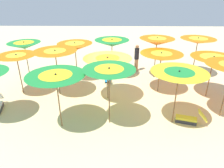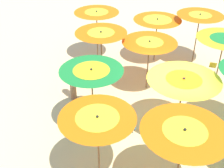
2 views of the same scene
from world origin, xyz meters
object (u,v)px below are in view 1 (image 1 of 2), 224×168
at_px(beach_umbrella_1, 157,42).
at_px(beach_umbrella_12, 109,73).
at_px(beach_umbrella_6, 161,57).
at_px(beach_ball, 128,69).
at_px(beach_umbrella_7, 108,62).
at_px(beach_umbrella_9, 17,58).
at_px(beach_umbrella_2, 112,43).
at_px(beach_umbrella_3, 75,47).
at_px(lounger_1, 189,118).
at_px(beach_umbrella_4, 24,46).
at_px(lounger_0, 108,78).
at_px(beach_umbrella_8, 55,54).
at_px(beach_umbrella_13, 56,80).
at_px(beach_umbrella_5, 213,60).
at_px(beach_umbrella_0, 198,41).
at_px(beach_umbrella_11, 179,77).
at_px(beachgoer_0, 137,57).

height_order(beach_umbrella_1, beach_umbrella_12, beach_umbrella_1).
relative_size(beach_umbrella_6, beach_ball, 8.17).
bearing_deg(beach_umbrella_7, beach_umbrella_12, 93.76).
bearing_deg(beach_umbrella_12, beach_umbrella_9, -28.96).
distance_m(beach_umbrella_1, beach_umbrella_2, 2.61).
bearing_deg(beach_umbrella_12, beach_umbrella_3, -65.34).
bearing_deg(lounger_1, beach_umbrella_6, -58.47).
xyz_separation_m(beach_umbrella_4, lounger_0, (-4.96, 0.75, -1.75)).
bearing_deg(beach_umbrella_12, beach_umbrella_2, -90.26).
bearing_deg(beach_umbrella_2, beach_umbrella_4, 0.23).
height_order(beach_umbrella_8, beach_umbrella_13, beach_umbrella_8).
bearing_deg(beach_umbrella_9, lounger_1, 162.34).
height_order(beach_umbrella_5, beach_umbrella_13, beach_umbrella_13).
height_order(beach_umbrella_0, beach_umbrella_2, beach_umbrella_0).
height_order(beach_umbrella_2, beach_umbrella_5, beach_umbrella_2).
relative_size(beach_umbrella_3, beach_umbrella_4, 1.03).
bearing_deg(beach_umbrella_7, lounger_0, -87.60).
bearing_deg(beach_umbrella_6, beach_umbrella_8, 4.81).
xyz_separation_m(beach_umbrella_11, beachgoer_0, (1.01, -5.80, -1.14)).
distance_m(beach_umbrella_0, beach_umbrella_9, 10.12).
distance_m(beach_umbrella_5, beach_umbrella_13, 7.38).
distance_m(beach_umbrella_3, beach_ball, 3.89).
xyz_separation_m(beach_umbrella_6, beach_ball, (1.43, -2.84, -1.79)).
relative_size(lounger_0, lounger_1, 0.95).
relative_size(beach_umbrella_3, beach_umbrella_8, 0.93).
height_order(beach_umbrella_2, beach_umbrella_9, beach_umbrella_2).
bearing_deg(beach_ball, beach_umbrella_5, 138.72).
xyz_separation_m(beach_umbrella_1, beach_umbrella_12, (2.63, 4.81, -0.01)).
distance_m(beach_umbrella_6, beach_umbrella_9, 7.20).
height_order(beach_umbrella_1, beach_umbrella_5, beach_umbrella_1).
bearing_deg(beach_umbrella_1, beachgoer_0, -46.55).
xyz_separation_m(beach_umbrella_2, beach_umbrella_8, (2.70, 2.44, 0.07)).
bearing_deg(beachgoer_0, beach_umbrella_13, 118.96).
bearing_deg(beach_umbrella_0, beach_umbrella_5, 86.17).
distance_m(beach_umbrella_5, lounger_1, 3.36).
distance_m(beach_umbrella_7, lounger_0, 2.74).
xyz_separation_m(beach_umbrella_12, lounger_0, (0.22, -4.16, -2.03)).
bearing_deg(beach_umbrella_5, beach_ball, -41.28).
relative_size(beach_umbrella_6, lounger_1, 1.72).
bearing_deg(beach_umbrella_8, beach_umbrella_9, -2.26).
bearing_deg(beach_ball, beach_umbrella_4, 7.81).
distance_m(beach_umbrella_0, beach_umbrella_12, 7.29).
bearing_deg(beach_umbrella_5, lounger_1, 55.48).
bearing_deg(beach_umbrella_0, lounger_0, 10.90).
distance_m(beach_umbrella_5, beach_umbrella_6, 2.45).
relative_size(beach_umbrella_8, beach_ball, 9.04).
distance_m(lounger_1, beach_ball, 6.15).
bearing_deg(beach_umbrella_4, beach_umbrella_7, 150.62).
height_order(beach_umbrella_0, beach_umbrella_6, beach_umbrella_0).
height_order(beach_umbrella_3, lounger_0, beach_umbrella_3).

